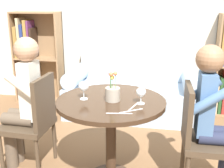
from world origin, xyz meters
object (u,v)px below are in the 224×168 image
(bookshelf_left, at_px, (33,60))
(wine_glass_right, at_px, (141,93))
(chair_right, at_px, (201,135))
(flower_vase, at_px, (113,92))
(couch, at_px, (132,92))
(person_right, at_px, (214,115))
(wine_glass_left, at_px, (84,86))
(person_left, at_px, (23,100))
(chair_left, at_px, (34,119))

(bookshelf_left, height_order, wine_glass_right, bookshelf_left)
(chair_right, relative_size, wine_glass_right, 6.71)
(chair_right, distance_m, flower_vase, 0.79)
(couch, distance_m, bookshelf_left, 1.61)
(person_right, distance_m, wine_glass_left, 1.06)
(flower_vase, bearing_deg, person_left, 173.46)
(person_left, bearing_deg, person_right, 90.89)
(chair_right, xyz_separation_m, flower_vase, (-0.72, -0.05, 0.34))
(person_left, bearing_deg, bookshelf_left, -154.68)
(wine_glass_left, height_order, flower_vase, flower_vase)
(couch, bearing_deg, wine_glass_right, -81.22)
(bookshelf_left, xyz_separation_m, flower_vase, (1.57, -1.83, 0.18))
(bookshelf_left, xyz_separation_m, wine_glass_right, (1.80, -1.86, 0.20))
(chair_left, distance_m, person_left, 0.20)
(chair_left, distance_m, chair_right, 1.47)
(chair_left, xyz_separation_m, chair_right, (1.47, -0.04, 0.00))
(chair_left, bearing_deg, flower_vase, 85.60)
(person_right, height_order, wine_glass_left, person_right)
(bookshelf_left, distance_m, person_left, 1.89)
(chair_right, bearing_deg, person_right, -89.11)
(bookshelf_left, xyz_separation_m, chair_right, (2.29, -1.79, -0.16))
(wine_glass_left, bearing_deg, wine_glass_right, -2.47)
(person_right, bearing_deg, flower_vase, 92.41)
(chair_right, distance_m, person_left, 1.57)
(chair_right, bearing_deg, flower_vase, 92.60)
(bookshelf_left, bearing_deg, wine_glass_left, -54.10)
(wine_glass_right, bearing_deg, chair_left, 173.17)
(person_right, relative_size, flower_vase, 4.86)
(wine_glass_left, bearing_deg, chair_right, 3.37)
(bookshelf_left, bearing_deg, person_left, -67.10)
(chair_left, bearing_deg, bookshelf_left, -152.38)
(wine_glass_left, bearing_deg, flower_vase, 1.81)
(chair_left, relative_size, person_right, 0.73)
(flower_vase, bearing_deg, person_right, 3.71)
(chair_right, height_order, person_left, person_left)
(chair_left, distance_m, person_right, 1.57)
(couch, xyz_separation_m, bookshelf_left, (-1.56, 0.26, 0.34))
(wine_glass_right, bearing_deg, wine_glass_left, 177.53)
(chair_left, height_order, person_right, person_right)
(person_left, xyz_separation_m, wine_glass_right, (1.07, -0.12, 0.18))
(couch, bearing_deg, chair_left, -116.34)
(couch, xyz_separation_m, chair_right, (0.73, -1.52, 0.18))
(wine_glass_left, bearing_deg, bookshelf_left, 125.90)
(couch, relative_size, chair_left, 1.96)
(bookshelf_left, distance_m, wine_glass_right, 2.60)
(flower_vase, bearing_deg, wine_glass_right, -6.87)
(chair_right, distance_m, wine_glass_left, 1.03)
(person_right, bearing_deg, person_left, 87.17)
(wine_glass_left, bearing_deg, person_left, 170.19)
(couch, relative_size, person_right, 1.44)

